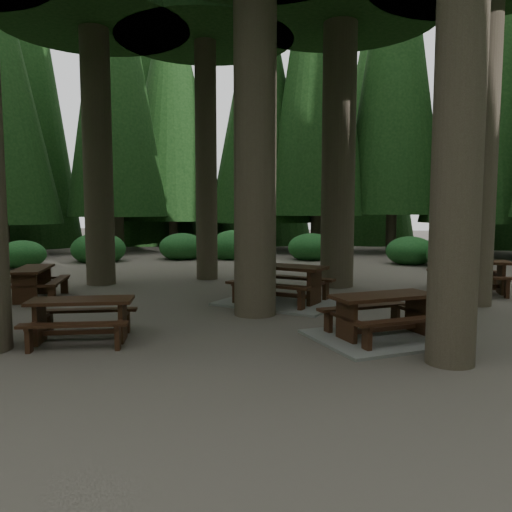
% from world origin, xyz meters
% --- Properties ---
extents(ground, '(80.00, 80.00, 0.00)m').
position_xyz_m(ground, '(0.00, 0.00, 0.00)').
color(ground, '#4C463E').
rests_on(ground, ground).
extents(picnic_table_a, '(2.82, 2.69, 0.75)m').
position_xyz_m(picnic_table_a, '(3.18, -1.34, 0.25)').
color(picnic_table_a, gray).
rests_on(picnic_table_a, ground).
extents(picnic_table_b, '(1.88, 2.08, 0.74)m').
position_xyz_m(picnic_table_b, '(-4.68, 1.03, 0.49)').
color(picnic_table_b, black).
rests_on(picnic_table_b, ground).
extents(picnic_table_c, '(3.12, 2.86, 0.86)m').
position_xyz_m(picnic_table_c, '(1.19, 1.49, 0.31)').
color(picnic_table_c, gray).
rests_on(picnic_table_c, ground).
extents(picnic_table_d, '(2.00, 1.66, 0.82)m').
position_xyz_m(picnic_table_d, '(5.71, 3.68, 0.55)').
color(picnic_table_d, black).
rests_on(picnic_table_d, ground).
extents(picnic_table_e, '(1.91, 1.70, 0.70)m').
position_xyz_m(picnic_table_e, '(-1.60, -2.31, 0.46)').
color(picnic_table_e, black).
rests_on(picnic_table_e, ground).
extents(shrub_ring, '(23.86, 24.64, 1.49)m').
position_xyz_m(shrub_ring, '(0.70, 0.75, 0.40)').
color(shrub_ring, '#1B501F').
rests_on(shrub_ring, ground).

